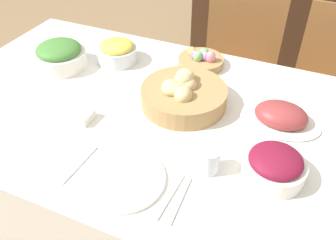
{
  "coord_description": "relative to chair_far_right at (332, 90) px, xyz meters",
  "views": [
    {
      "loc": [
        0.36,
        -0.9,
        1.51
      ],
      "look_at": [
        -0.0,
        -0.08,
        0.77
      ],
      "focal_mm": 38.0,
      "sensor_mm": 36.0,
      "label": 1
    }
  ],
  "objects": [
    {
      "name": "dining_table",
      "position": [
        -0.53,
        -0.81,
        -0.11
      ],
      "size": [
        1.88,
        1.0,
        0.73
      ],
      "color": "white",
      "rests_on": "ground"
    },
    {
      "name": "ham_platter",
      "position": [
        -0.19,
        -0.7,
        0.28
      ],
      "size": [
        0.28,
        0.19,
        0.08
      ],
      "color": "white",
      "rests_on": "dining_table"
    },
    {
      "name": "green_salad_bowl",
      "position": [
        -1.11,
        -0.69,
        0.31
      ],
      "size": [
        0.22,
        0.22,
        0.11
      ],
      "color": "white",
      "rests_on": "dining_table"
    },
    {
      "name": "pineapple_bowl",
      "position": [
        -0.91,
        -0.56,
        0.3
      ],
      "size": [
        0.17,
        0.17,
        0.1
      ],
      "color": "silver",
      "rests_on": "dining_table"
    },
    {
      "name": "knife",
      "position": [
        -0.41,
        -1.15,
        0.26
      ],
      "size": [
        0.02,
        0.17,
        0.0
      ],
      "rotation": [
        0.0,
        0.0,
        -0.04
      ],
      "color": "silver",
      "rests_on": "dining_table"
    },
    {
      "name": "sideboard",
      "position": [
        -0.35,
        0.97,
        -0.05
      ],
      "size": [
        1.41,
        0.44,
        0.85
      ],
      "color": "#3D2616",
      "rests_on": "ground"
    },
    {
      "name": "bread_basket",
      "position": [
        -0.54,
        -0.74,
        0.3
      ],
      "size": [
        0.31,
        0.31,
        0.12
      ],
      "color": "#AD8451",
      "rests_on": "dining_table"
    },
    {
      "name": "chair_far_right",
      "position": [
        0.0,
        0.0,
        0.0
      ],
      "size": [
        0.43,
        0.43,
        0.87
      ],
      "rotation": [
        0.0,
        0.0,
        -0.03
      ],
      "color": "brown",
      "rests_on": "ground"
    },
    {
      "name": "drinking_cup",
      "position": [
        -0.35,
        -1.01,
        0.29
      ],
      "size": [
        0.06,
        0.06,
        0.08
      ],
      "color": "silver",
      "rests_on": "dining_table"
    },
    {
      "name": "egg_basket",
      "position": [
        -0.57,
        -0.45,
        0.28
      ],
      "size": [
        0.19,
        0.19,
        0.08
      ],
      "color": "#AD8451",
      "rests_on": "dining_table"
    },
    {
      "name": "ground_plane",
      "position": [
        -0.53,
        -0.81,
        -0.47
      ],
      "size": [
        12.0,
        12.0,
        0.0
      ],
      "primitive_type": "plane",
      "color": "#937551"
    },
    {
      "name": "beet_salad_bowl",
      "position": [
        -0.17,
        -0.96,
        0.3
      ],
      "size": [
        0.18,
        0.18,
        0.09
      ],
      "color": "white",
      "rests_on": "dining_table"
    },
    {
      "name": "chair_far_center",
      "position": [
        -0.52,
        0.0,
        0.0
      ],
      "size": [
        0.42,
        0.42,
        0.87
      ],
      "rotation": [
        0.0,
        0.0,
        -0.01
      ],
      "color": "brown",
      "rests_on": "ground"
    },
    {
      "name": "dinner_plate",
      "position": [
        -0.56,
        -1.15,
        0.26
      ],
      "size": [
        0.25,
        0.25,
        0.01
      ],
      "color": "white",
      "rests_on": "dining_table"
    },
    {
      "name": "spoon",
      "position": [
        -0.38,
        -1.15,
        0.26
      ],
      "size": [
        0.02,
        0.17,
        0.0
      ],
      "rotation": [
        0.0,
        0.0,
        0.04
      ],
      "color": "silver",
      "rests_on": "dining_table"
    },
    {
      "name": "butter_dish",
      "position": [
        -0.84,
        -0.96,
        0.27
      ],
      "size": [
        0.12,
        0.07,
        0.03
      ],
      "color": "white",
      "rests_on": "dining_table"
    },
    {
      "name": "fork",
      "position": [
        -0.71,
        -1.15,
        0.26
      ],
      "size": [
        0.02,
        0.17,
        0.0
      ],
      "rotation": [
        0.0,
        0.0,
        -0.04
      ],
      "color": "silver",
      "rests_on": "dining_table"
    }
  ]
}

